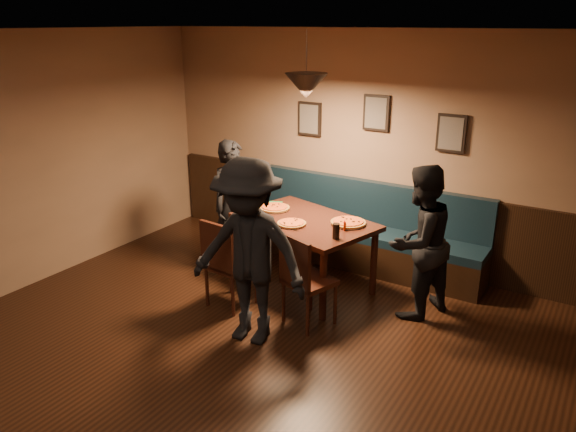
% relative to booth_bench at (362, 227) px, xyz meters
% --- Properties ---
extents(floor, '(7.00, 7.00, 0.00)m').
position_rel_booth_bench_xyz_m(floor, '(0.00, -3.20, -0.50)').
color(floor, black).
rests_on(floor, ground).
extents(ceiling, '(7.00, 7.00, 0.00)m').
position_rel_booth_bench_xyz_m(ceiling, '(0.00, -3.20, 2.30)').
color(ceiling, silver).
rests_on(ceiling, ground).
extents(wall_back, '(6.00, 0.00, 6.00)m').
position_rel_booth_bench_xyz_m(wall_back, '(0.00, 0.30, 0.90)').
color(wall_back, '#8C704F').
rests_on(wall_back, ground).
extents(wainscot, '(5.88, 0.06, 1.00)m').
position_rel_booth_bench_xyz_m(wainscot, '(0.00, 0.27, 0.00)').
color(wainscot, black).
rests_on(wainscot, ground).
extents(booth_bench, '(3.00, 0.60, 1.00)m').
position_rel_booth_bench_xyz_m(booth_bench, '(0.00, 0.00, 0.00)').
color(booth_bench, '#0F232D').
rests_on(booth_bench, ground).
extents(picture_left, '(0.32, 0.04, 0.42)m').
position_rel_booth_bench_xyz_m(picture_left, '(-0.90, 0.27, 1.20)').
color(picture_left, black).
rests_on(picture_left, wall_back).
extents(picture_center, '(0.32, 0.04, 0.42)m').
position_rel_booth_bench_xyz_m(picture_center, '(0.00, 0.27, 1.35)').
color(picture_center, black).
rests_on(picture_center, wall_back).
extents(picture_right, '(0.32, 0.04, 0.42)m').
position_rel_booth_bench_xyz_m(picture_right, '(0.90, 0.27, 1.20)').
color(picture_right, black).
rests_on(picture_right, wall_back).
extents(pendant_lamp, '(0.44, 0.44, 0.25)m').
position_rel_booth_bench_xyz_m(pendant_lamp, '(-0.31, -0.86, 1.75)').
color(pendant_lamp, black).
rests_on(pendant_lamp, ceiling).
extents(dining_table, '(1.70, 1.32, 0.80)m').
position_rel_booth_bench_xyz_m(dining_table, '(-0.31, -0.86, -0.10)').
color(dining_table, black).
rests_on(dining_table, floor).
extents(chair_near_left, '(0.47, 0.47, 0.97)m').
position_rel_booth_bench_xyz_m(chair_near_left, '(-0.74, -1.65, -0.01)').
color(chair_near_left, '#321E0D').
rests_on(chair_near_left, floor).
extents(chair_near_right, '(0.54, 0.54, 0.96)m').
position_rel_booth_bench_xyz_m(chair_near_right, '(0.15, -1.55, -0.02)').
color(chair_near_right, black).
rests_on(chair_near_right, floor).
extents(diner_left, '(0.54, 0.67, 1.58)m').
position_rel_booth_bench_xyz_m(diner_left, '(-1.29, -0.84, 0.29)').
color(diner_left, black).
rests_on(diner_left, floor).
extents(diner_right, '(0.85, 0.94, 1.58)m').
position_rel_booth_bench_xyz_m(diner_right, '(0.98, -0.80, 0.29)').
color(diner_right, black).
rests_on(diner_right, floor).
extents(diner_front, '(1.21, 0.79, 1.77)m').
position_rel_booth_bench_xyz_m(diner_front, '(-0.18, -2.09, 0.38)').
color(diner_front, black).
rests_on(diner_front, floor).
extents(pizza_a, '(0.41, 0.41, 0.04)m').
position_rel_booth_bench_xyz_m(pizza_a, '(-0.78, -0.74, 0.32)').
color(pizza_a, orange).
rests_on(pizza_a, dining_table).
extents(pizza_b, '(0.40, 0.40, 0.04)m').
position_rel_booth_bench_xyz_m(pizza_b, '(-0.34, -1.08, 0.32)').
color(pizza_b, orange).
rests_on(pizza_b, dining_table).
extents(pizza_c, '(0.45, 0.45, 0.04)m').
position_rel_booth_bench_xyz_m(pizza_c, '(0.17, -0.74, 0.33)').
color(pizza_c, '#BE5723').
rests_on(pizza_c, dining_table).
extents(soda_glass, '(0.09, 0.09, 0.16)m').
position_rel_booth_bench_xyz_m(soda_glass, '(0.24, -1.17, 0.38)').
color(soda_glass, black).
rests_on(soda_glass, dining_table).
extents(tabasco_bottle, '(0.03, 0.03, 0.12)m').
position_rel_booth_bench_xyz_m(tabasco_bottle, '(0.22, -0.93, 0.36)').
color(tabasco_bottle, '#A72005').
rests_on(tabasco_bottle, dining_table).
extents(napkin_a, '(0.21, 0.21, 0.01)m').
position_rel_booth_bench_xyz_m(napkin_a, '(-0.89, -0.57, 0.31)').
color(napkin_a, '#207B3B').
rests_on(napkin_a, dining_table).
extents(napkin_b, '(0.18, 0.18, 0.01)m').
position_rel_booth_bench_xyz_m(napkin_b, '(-0.85, -1.13, 0.31)').
color(napkin_b, '#207B28').
rests_on(napkin_b, dining_table).
extents(cutlery_set, '(0.19, 0.03, 0.00)m').
position_rel_booth_bench_xyz_m(cutlery_set, '(-0.36, -1.20, 0.31)').
color(cutlery_set, silver).
rests_on(cutlery_set, dining_table).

